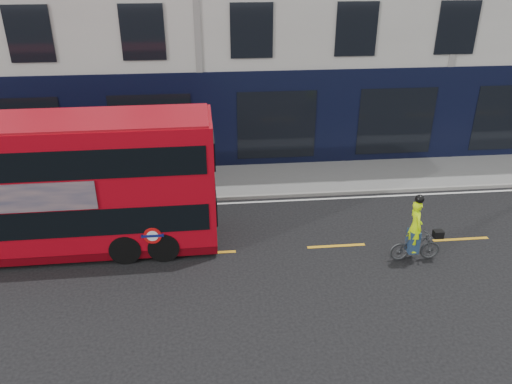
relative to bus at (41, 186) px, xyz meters
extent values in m
plane|color=black|center=(4.64, -2.27, -2.09)|extent=(120.00, 120.00, 0.00)
cube|color=gray|center=(4.64, 4.23, -2.03)|extent=(60.00, 3.00, 0.12)
cube|color=gray|center=(4.64, 2.73, -2.02)|extent=(60.00, 0.12, 0.13)
cube|color=black|center=(4.64, 5.71, -0.09)|extent=(50.00, 0.08, 4.00)
cube|color=silver|center=(4.64, 2.43, -2.08)|extent=(58.00, 0.10, 0.01)
cube|color=#A90613|center=(-0.04, 0.00, 0.13)|extent=(10.07, 2.40, 3.61)
cube|color=#540309|center=(-0.04, 0.00, -1.81)|extent=(10.07, 2.35, 0.27)
cube|color=black|center=(-0.04, 0.00, -0.67)|extent=(9.67, 2.43, 0.82)
cube|color=black|center=(-0.04, 0.00, 1.06)|extent=(9.67, 2.43, 0.82)
cube|color=maroon|center=(-0.04, 0.00, 1.95)|extent=(9.87, 2.31, 0.07)
cube|color=black|center=(5.00, 0.06, -0.67)|extent=(0.06, 2.05, 0.82)
cube|color=black|center=(5.00, 0.06, 1.06)|extent=(0.06, 2.05, 0.82)
cylinder|color=red|center=(3.17, -1.13, -1.17)|extent=(0.51, 0.03, 0.51)
cylinder|color=white|center=(3.17, -1.14, -1.17)|extent=(0.33, 0.02, 0.33)
cube|color=#0C1459|center=(3.17, -1.14, -1.17)|extent=(0.64, 0.03, 0.08)
cylinder|color=black|center=(3.43, 0.04, -1.63)|extent=(0.94, 2.34, 0.91)
cylinder|color=black|center=(2.33, 0.03, -1.63)|extent=(0.94, 2.34, 0.91)
imported|color=#404244|center=(10.72, -1.71, -1.64)|extent=(1.50, 0.44, 0.90)
imported|color=#B9EB06|center=(10.62, -1.71, -0.96)|extent=(0.38, 0.58, 1.57)
cube|color=black|center=(11.35, -1.72, -1.26)|extent=(0.28, 0.22, 0.22)
cube|color=navy|center=(10.62, -1.71, -1.45)|extent=(0.30, 0.38, 0.69)
sphere|color=black|center=(10.62, -1.71, -0.09)|extent=(0.26, 0.26, 0.26)
camera|label=1|loc=(4.88, -13.52, 6.12)|focal=35.00mm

